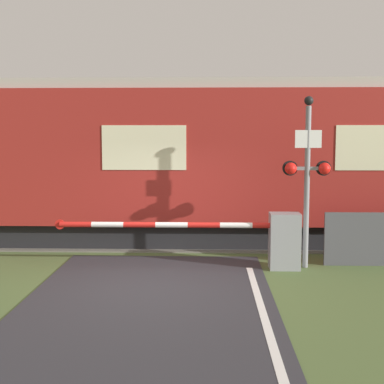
# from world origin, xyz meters

# --- Properties ---
(ground_plane) EXTENTS (80.00, 80.00, 0.00)m
(ground_plane) POSITION_xyz_m (0.00, 0.00, 0.00)
(ground_plane) COLOR #4C6033
(track_bed) EXTENTS (36.00, 3.20, 0.13)m
(track_bed) POSITION_xyz_m (0.00, 3.98, 0.02)
(track_bed) COLOR #666056
(track_bed) RESTS_ON ground_plane
(train) EXTENTS (18.85, 3.15, 3.95)m
(train) POSITION_xyz_m (4.70, 3.98, 2.02)
(train) COLOR black
(train) RESTS_ON ground_plane
(crossing_barrier) EXTENTS (4.92, 0.44, 1.13)m
(crossing_barrier) POSITION_xyz_m (2.12, 1.04, 0.62)
(crossing_barrier) COLOR gray
(crossing_barrier) RESTS_ON ground_plane
(signal_post) EXTENTS (0.97, 0.26, 3.43)m
(signal_post) POSITION_xyz_m (2.92, 1.17, 1.96)
(signal_post) COLOR gray
(signal_post) RESTS_ON ground_plane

